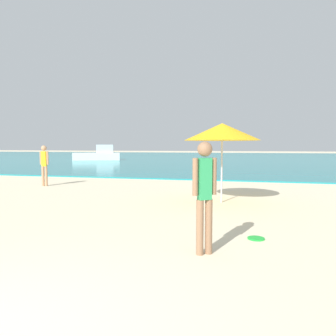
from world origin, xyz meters
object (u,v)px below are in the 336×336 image
Objects in this scene: person_distant at (44,163)px; frisbee at (256,238)px; beach_umbrella at (222,132)px; person_standing at (205,191)px; boat_far at (99,155)px.

frisbee is at bearing -37.40° from person_distant.
frisbee is 0.13× the size of beach_umbrella.
person_standing is 5.79× the size of frisbee.
person_standing is 1.61m from frisbee.
person_standing is at bearing -127.89° from frisbee.
frisbee is at bearing -75.86° from beach_umbrella.
boat_far is (-8.17, 21.47, -0.29)m from person_distant.
person_standing is 0.32× the size of boat_far.
frisbee is 0.06× the size of boat_far.
beach_umbrella is at bearing -122.98° from person_standing.
person_distant is (-8.30, 5.74, 0.94)m from frisbee.
person_distant is 0.72× the size of beach_umbrella.
frisbee is (0.79, 1.01, -0.96)m from person_standing.
beach_umbrella is at bearing -18.83° from person_distant.
beach_umbrella reaches higher than frisbee.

